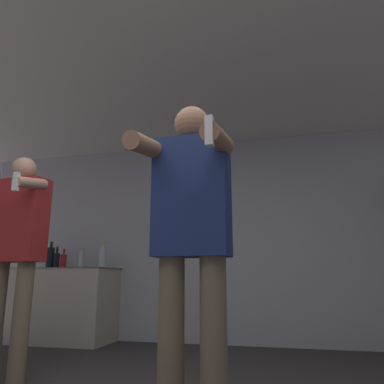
{
  "coord_description": "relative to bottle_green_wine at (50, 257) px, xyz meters",
  "views": [
    {
      "loc": [
        0.73,
        -1.36,
        0.75
      ],
      "look_at": [
        0.25,
        0.57,
        1.22
      ],
      "focal_mm": 35.0,
      "sensor_mm": 36.0,
      "label": 1
    }
  ],
  "objects": [
    {
      "name": "bottle_tall_gin",
      "position": [
        0.09,
        0.0,
        -0.04
      ],
      "size": [
        0.08,
        0.08,
        0.27
      ],
      "color": "black",
      "rests_on": "counter"
    },
    {
      "name": "bottle_clear_vodka",
      "position": [
        0.19,
        0.0,
        -0.05
      ],
      "size": [
        0.08,
        0.08,
        0.26
      ],
      "color": "maroon",
      "rests_on": "counter"
    },
    {
      "name": "bottle_amber_bourbon",
      "position": [
        0.44,
        0.0,
        -0.04
      ],
      "size": [
        0.06,
        0.06,
        0.25
      ],
      "color": "silver",
      "rests_on": "counter"
    },
    {
      "name": "bottle_dark_rum",
      "position": [
        0.74,
        0.0,
        -0.01
      ],
      "size": [
        0.09,
        0.09,
        0.31
      ],
      "color": "silver",
      "rests_on": "counter"
    },
    {
      "name": "bottle_green_wine",
      "position": [
        0.0,
        0.0,
        0.0
      ],
      "size": [
        0.1,
        0.1,
        0.34
      ],
      "color": "black",
      "rests_on": "counter"
    },
    {
      "name": "wall_back",
      "position": [
        2.23,
        0.42,
        0.23
      ],
      "size": [
        7.0,
        0.06,
        2.55
      ],
      "color": "#B2B7BC",
      "rests_on": "ground_plane"
    },
    {
      "name": "counter",
      "position": [
        0.22,
        0.08,
        -0.59
      ],
      "size": [
        1.24,
        0.66,
        0.9
      ],
      "color": "#BCB29E",
      "rests_on": "ground_plane"
    },
    {
      "name": "person_man_side",
      "position": [
        0.87,
        -1.73,
        -0.0
      ],
      "size": [
        0.53,
        0.44,
        1.75
      ],
      "color": "#75664C",
      "rests_on": "ground_plane"
    },
    {
      "name": "ceiling_slab",
      "position": [
        2.23,
        -1.26,
        1.53
      ],
      "size": [
        7.0,
        3.83,
        0.05
      ],
      "color": "silver",
      "rests_on": "wall_back"
    },
    {
      "name": "person_woman_foreground",
      "position": [
        2.48,
        -2.36,
        -0.04
      ],
      "size": [
        0.49,
        0.52,
        1.72
      ],
      "color": "#75664C",
      "rests_on": "ground_plane"
    }
  ]
}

